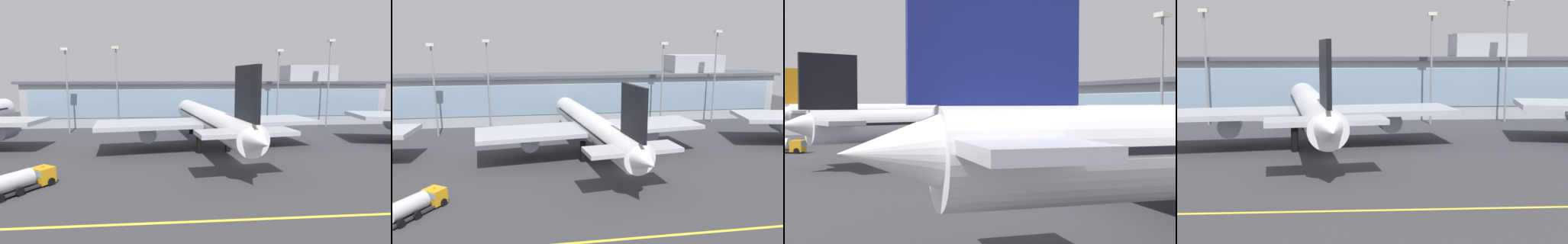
{
  "view_description": "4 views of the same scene",
  "coord_description": "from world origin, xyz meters",
  "views": [
    {
      "loc": [
        -13.24,
        -52.56,
        14.93
      ],
      "look_at": [
        -7.92,
        8.2,
        6.22
      ],
      "focal_mm": 28.59,
      "sensor_mm": 36.0,
      "label": 1
    },
    {
      "loc": [
        -16.91,
        -60.61,
        22.8
      ],
      "look_at": [
        -5.48,
        12.85,
        6.74
      ],
      "focal_mm": 33.95,
      "sensor_mm": 36.0,
      "label": 2
    },
    {
      "loc": [
        74.35,
        -23.95,
        9.75
      ],
      "look_at": [
        2.73,
        13.33,
        6.74
      ],
      "focal_mm": 48.12,
      "sensor_mm": 36.0,
      "label": 3
    },
    {
      "loc": [
        -0.04,
        -70.55,
        15.65
      ],
      "look_at": [
        5.04,
        14.14,
        3.56
      ],
      "focal_mm": 47.59,
      "sensor_mm": 36.0,
      "label": 4
    }
  ],
  "objects": [
    {
      "name": "airliner_near_right",
      "position": [
        -4.72,
        11.31,
        6.09
      ],
      "size": [
        46.92,
        55.28,
        16.72
      ],
      "rotation": [
        0.0,
        0.0,
        1.71
      ],
      "color": "black",
      "rests_on": "ground"
    },
    {
      "name": "ground_plane",
      "position": [
        0.0,
        0.0,
        0.0
      ],
      "size": [
        180.0,
        180.0,
        0.0
      ],
      "primitive_type": "plane",
      "color": "#38383D"
    },
    {
      "name": "apron_light_mast_east",
      "position": [
        35.0,
        38.01,
        16.85
      ],
      "size": [
        1.8,
        1.8,
        26.16
      ],
      "color": "gray",
      "rests_on": "ground"
    },
    {
      "name": "apron_light_mast_centre",
      "position": [
        18.41,
        35.28,
        15.08
      ],
      "size": [
        1.8,
        1.8,
        22.94
      ],
      "color": "gray",
      "rests_on": "ground"
    },
    {
      "name": "apron_light_mast_west",
      "position": [
        -27.59,
        37.18,
        15.42
      ],
      "size": [
        1.8,
        1.8,
        23.55
      ],
      "color": "gray",
      "rests_on": "ground"
    },
    {
      "name": "taxiway_centreline_stripe",
      "position": [
        0.0,
        -22.0,
        0.01
      ],
      "size": [
        144.0,
        0.5,
        0.01
      ],
      "primitive_type": "cube",
      "color": "yellow",
      "rests_on": "ground"
    },
    {
      "name": "terminal_building",
      "position": [
        1.62,
        47.92,
        7.42
      ],
      "size": [
        115.71,
        14.0,
        19.02
      ],
      "color": "#ADB2B7",
      "rests_on": "ground"
    }
  ]
}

